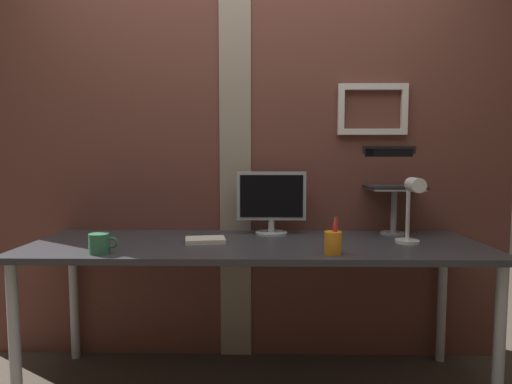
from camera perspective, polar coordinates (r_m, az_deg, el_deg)
name	(u,v)px	position (r m, az deg, el deg)	size (l,w,h in m)	color
ground_plane	(243,381)	(2.46, -1.81, -24.38)	(6.00, 6.00, 0.00)	#4C4238
brick_wall_back	(245,156)	(2.52, -1.45, 4.86)	(3.14, 0.16, 2.40)	brown
desk	(256,255)	(2.16, -0.04, -8.56)	(2.29, 0.72, 0.76)	#333338
monitor	(271,200)	(2.35, 2.11, -1.04)	(0.39, 0.18, 0.35)	#ADB2B7
laptop_stand	(394,204)	(2.47, 18.29, -1.51)	(0.28, 0.22, 0.26)	gray
laptop	(391,176)	(2.52, 17.90, 2.11)	(0.31, 0.28, 0.24)	black
desk_lamp	(412,204)	(2.19, 20.49, -1.48)	(0.12, 0.20, 0.34)	white
pen_cup	(333,243)	(1.91, 10.46, -6.79)	(0.08, 0.08, 0.17)	orange
coffee_mug	(100,244)	(2.02, -20.50, -6.59)	(0.13, 0.09, 0.09)	#33724C
paper_clutter_stack	(205,240)	(2.17, -6.93, -6.52)	(0.20, 0.14, 0.02)	silver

